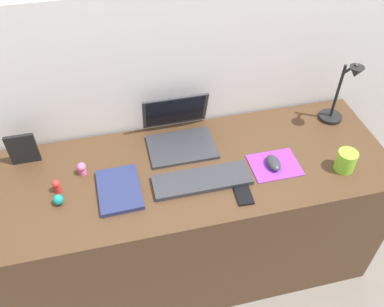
{
  "coord_description": "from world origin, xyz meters",
  "views": [
    {
      "loc": [
        -0.29,
        -1.18,
        2.0
      ],
      "look_at": [
        -0.01,
        0.0,
        0.83
      ],
      "focal_mm": 38.02,
      "sensor_mm": 36.0,
      "label": 1
    }
  ],
  "objects_px": {
    "toy_figurine_pink": "(82,168)",
    "toy_figurine_red": "(57,186)",
    "desk_lamp": "(341,95)",
    "picture_frame": "(23,149)",
    "notebook_pad": "(119,190)",
    "toy_figurine_teal": "(58,200)",
    "cell_phone": "(243,193)",
    "mouse": "(273,163)",
    "laptop": "(179,131)",
    "coffee_mug": "(346,161)",
    "keyboard": "(202,180)"
  },
  "relations": [
    {
      "from": "notebook_pad",
      "to": "toy_figurine_teal",
      "type": "bearing_deg",
      "value": -179.26
    },
    {
      "from": "laptop",
      "to": "coffee_mug",
      "type": "relative_size",
      "value": 3.19
    },
    {
      "from": "cell_phone",
      "to": "coffee_mug",
      "type": "xyz_separation_m",
      "value": [
        0.46,
        0.03,
        0.04
      ]
    },
    {
      "from": "toy_figurine_teal",
      "to": "laptop",
      "type": "bearing_deg",
      "value": 25.75
    },
    {
      "from": "toy_figurine_red",
      "to": "toy_figurine_pink",
      "type": "bearing_deg",
      "value": 38.35
    },
    {
      "from": "laptop",
      "to": "coffee_mug",
      "type": "xyz_separation_m",
      "value": [
        0.65,
        -0.35,
        -0.01
      ]
    },
    {
      "from": "keyboard",
      "to": "notebook_pad",
      "type": "height_order",
      "value": "same"
    },
    {
      "from": "notebook_pad",
      "to": "toy_figurine_pink",
      "type": "bearing_deg",
      "value": 134.77
    },
    {
      "from": "laptop",
      "to": "notebook_pad",
      "type": "bearing_deg",
      "value": -140.21
    },
    {
      "from": "coffee_mug",
      "to": "keyboard",
      "type": "bearing_deg",
      "value": 173.78
    },
    {
      "from": "laptop",
      "to": "toy_figurine_pink",
      "type": "height_order",
      "value": "laptop"
    },
    {
      "from": "laptop",
      "to": "coffee_mug",
      "type": "distance_m",
      "value": 0.73
    },
    {
      "from": "picture_frame",
      "to": "toy_figurine_red",
      "type": "height_order",
      "value": "picture_frame"
    },
    {
      "from": "desk_lamp",
      "to": "coffee_mug",
      "type": "relative_size",
      "value": 3.72
    },
    {
      "from": "keyboard",
      "to": "cell_phone",
      "type": "relative_size",
      "value": 3.2
    },
    {
      "from": "keyboard",
      "to": "toy_figurine_red",
      "type": "height_order",
      "value": "toy_figurine_red"
    },
    {
      "from": "keyboard",
      "to": "mouse",
      "type": "xyz_separation_m",
      "value": [
        0.32,
        0.02,
        0.01
      ]
    },
    {
      "from": "cell_phone",
      "to": "keyboard",
      "type": "bearing_deg",
      "value": 148.97
    },
    {
      "from": "toy_figurine_pink",
      "to": "toy_figurine_red",
      "type": "height_order",
      "value": "toy_figurine_red"
    },
    {
      "from": "mouse",
      "to": "notebook_pad",
      "type": "distance_m",
      "value": 0.66
    },
    {
      "from": "mouse",
      "to": "cell_phone",
      "type": "height_order",
      "value": "mouse"
    },
    {
      "from": "coffee_mug",
      "to": "toy_figurine_teal",
      "type": "xyz_separation_m",
      "value": [
        -1.19,
        0.08,
        -0.02
      ]
    },
    {
      "from": "toy_figurine_teal",
      "to": "coffee_mug",
      "type": "bearing_deg",
      "value": -4.09
    },
    {
      "from": "mouse",
      "to": "toy_figurine_teal",
      "type": "relative_size",
      "value": 2.09
    },
    {
      "from": "desk_lamp",
      "to": "picture_frame",
      "type": "distance_m",
      "value": 1.43
    },
    {
      "from": "desk_lamp",
      "to": "toy_figurine_red",
      "type": "xyz_separation_m",
      "value": [
        -1.3,
        -0.15,
        -0.13
      ]
    },
    {
      "from": "toy_figurine_red",
      "to": "keyboard",
      "type": "bearing_deg",
      "value": -7.95
    },
    {
      "from": "keyboard",
      "to": "cell_phone",
      "type": "bearing_deg",
      "value": -34.35
    },
    {
      "from": "notebook_pad",
      "to": "toy_figurine_red",
      "type": "relative_size",
      "value": 3.81
    },
    {
      "from": "laptop",
      "to": "mouse",
      "type": "xyz_separation_m",
      "value": [
        0.36,
        -0.26,
        -0.03
      ]
    },
    {
      "from": "picture_frame",
      "to": "toy_figurine_pink",
      "type": "xyz_separation_m",
      "value": [
        0.23,
        -0.13,
        -0.04
      ]
    },
    {
      "from": "desk_lamp",
      "to": "keyboard",
      "type": "bearing_deg",
      "value": -162.37
    },
    {
      "from": "toy_figurine_pink",
      "to": "coffee_mug",
      "type": "bearing_deg",
      "value": -11.84
    },
    {
      "from": "keyboard",
      "to": "toy_figurine_pink",
      "type": "distance_m",
      "value": 0.51
    },
    {
      "from": "coffee_mug",
      "to": "toy_figurine_pink",
      "type": "distance_m",
      "value": 1.11
    },
    {
      "from": "mouse",
      "to": "desk_lamp",
      "type": "bearing_deg",
      "value": 28.11
    },
    {
      "from": "toy_figurine_pink",
      "to": "cell_phone",
      "type": "bearing_deg",
      "value": -22.67
    },
    {
      "from": "toy_figurine_pink",
      "to": "desk_lamp",
      "type": "bearing_deg",
      "value": 3.11
    },
    {
      "from": "cell_phone",
      "to": "notebook_pad",
      "type": "xyz_separation_m",
      "value": [
        -0.49,
        0.13,
        0.01
      ]
    },
    {
      "from": "desk_lamp",
      "to": "toy_figurine_pink",
      "type": "xyz_separation_m",
      "value": [
        -1.19,
        -0.06,
        -0.13
      ]
    },
    {
      "from": "mouse",
      "to": "picture_frame",
      "type": "xyz_separation_m",
      "value": [
        -1.03,
        0.27,
        0.05
      ]
    },
    {
      "from": "coffee_mug",
      "to": "toy_figurine_pink",
      "type": "xyz_separation_m",
      "value": [
        -1.09,
        0.23,
        -0.02
      ]
    },
    {
      "from": "coffee_mug",
      "to": "notebook_pad",
      "type": "bearing_deg",
      "value": 174.34
    },
    {
      "from": "keyboard",
      "to": "desk_lamp",
      "type": "height_order",
      "value": "desk_lamp"
    },
    {
      "from": "keyboard",
      "to": "notebook_pad",
      "type": "xyz_separation_m",
      "value": [
        -0.34,
        0.03,
        0.0
      ]
    },
    {
      "from": "mouse",
      "to": "picture_frame",
      "type": "relative_size",
      "value": 0.64
    },
    {
      "from": "keyboard",
      "to": "notebook_pad",
      "type": "bearing_deg",
      "value": 175.34
    },
    {
      "from": "toy_figurine_teal",
      "to": "keyboard",
      "type": "bearing_deg",
      "value": -1.83
    },
    {
      "from": "desk_lamp",
      "to": "toy_figurine_pink",
      "type": "height_order",
      "value": "desk_lamp"
    },
    {
      "from": "cell_phone",
      "to": "toy_figurine_red",
      "type": "distance_m",
      "value": 0.75
    }
  ]
}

